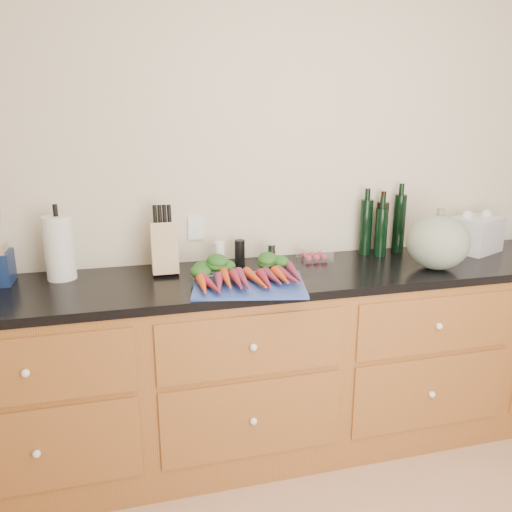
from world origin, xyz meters
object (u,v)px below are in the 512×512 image
object	(u,v)px
tomato_box	(315,253)
carrots	(247,275)
paper_towel	(59,248)
knife_block	(164,248)
cutting_board	(249,285)
squash	(438,242)

from	to	relation	value
tomato_box	carrots	bearing A→B (deg)	-146.75
paper_towel	knife_block	bearing A→B (deg)	-2.43
cutting_board	knife_block	size ratio (longest dim) A/B	2.00
knife_block	cutting_board	bearing A→B (deg)	-40.98
cutting_board	tomato_box	xyz separation A→B (m)	(0.44, 0.33, 0.03)
knife_block	tomato_box	xyz separation A→B (m)	(0.78, 0.03, -0.08)
carrots	tomato_box	distance (m)	0.52
knife_block	tomato_box	size ratio (longest dim) A/B	1.50
paper_towel	tomato_box	bearing A→B (deg)	0.46
cutting_board	carrots	distance (m)	0.06
squash	paper_towel	xyz separation A→B (m)	(-1.78, 0.29, 0.01)
cutting_board	paper_towel	xyz separation A→B (m)	(-0.82, 0.32, 0.14)
cutting_board	squash	distance (m)	0.97
carrots	paper_towel	size ratio (longest dim) A/B	1.57
cutting_board	carrots	xyz separation A→B (m)	(0.00, 0.04, 0.03)
carrots	tomato_box	xyz separation A→B (m)	(0.44, 0.29, -0.00)
knife_block	paper_towel	bearing A→B (deg)	177.57
carrots	paper_towel	xyz separation A→B (m)	(-0.82, 0.28, 0.11)
squash	knife_block	size ratio (longest dim) A/B	1.24
squash	paper_towel	bearing A→B (deg)	170.83
squash	knife_block	distance (m)	1.34
knife_block	tomato_box	world-z (taller)	knife_block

